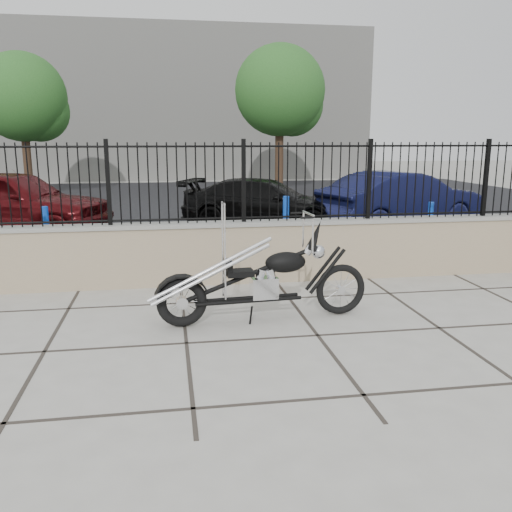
{
  "coord_description": "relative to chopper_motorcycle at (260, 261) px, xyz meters",
  "views": [
    {
      "loc": [
        -0.15,
        -5.69,
        2.22
      ],
      "look_at": [
        0.93,
        0.93,
        0.76
      ],
      "focal_mm": 38.0,
      "sensor_mm": 36.0,
      "label": 1
    }
  ],
  "objects": [
    {
      "name": "tree_left",
      "position": [
        -6.27,
        15.55,
        3.08
      ],
      "size": [
        3.25,
        3.25,
        5.48
      ],
      "rotation": [
        0.0,
        0.0,
        -0.09
      ],
      "color": "#382619",
      "rests_on": "ground_plane"
    },
    {
      "name": "background_building",
      "position": [
        -0.93,
        25.87,
        3.24
      ],
      "size": [
        22.0,
        6.0,
        8.0
      ],
      "primitive_type": "cube",
      "color": "beige",
      "rests_on": "ground_plane"
    },
    {
      "name": "tree_right",
      "position": [
        3.43,
        15.44,
        3.45
      ],
      "size": [
        3.56,
        3.56,
        6.0
      ],
      "rotation": [
        0.0,
        0.0,
        -0.25
      ],
      "color": "#382619",
      "rests_on": "ground_plane"
    },
    {
      "name": "car_black",
      "position": [
        1.34,
        7.06,
        -0.15
      ],
      "size": [
        4.55,
        3.26,
        1.22
      ],
      "primitive_type": "imported",
      "rotation": [
        0.0,
        0.0,
        1.16
      ],
      "color": "black",
      "rests_on": "parking_lot"
    },
    {
      "name": "bollard_a",
      "position": [
        -3.38,
        4.39,
        -0.28
      ],
      "size": [
        0.13,
        0.13,
        0.96
      ],
      "primitive_type": "cylinder",
      "rotation": [
        0.0,
        0.0,
        -0.15
      ],
      "color": "#0B24AC",
      "rests_on": "ground_plane"
    },
    {
      "name": "chopper_motorcycle",
      "position": [
        0.0,
        0.0,
        0.0
      ],
      "size": [
        2.55,
        0.62,
        1.51
      ],
      "primitive_type": null,
      "rotation": [
        0.0,
        0.0,
        0.07
      ],
      "color": "black",
      "rests_on": "ground_plane"
    },
    {
      "name": "car_blue",
      "position": [
        4.63,
        6.29,
        -0.05
      ],
      "size": [
        4.56,
        2.83,
        1.42
      ],
      "primitive_type": "imported",
      "rotation": [
        0.0,
        0.0,
        1.9
      ],
      "color": "black",
      "rests_on": "parking_lot"
    },
    {
      "name": "iron_fence",
      "position": [
        -0.93,
        1.87,
        0.8
      ],
      "size": [
        14.0,
        0.08,
        1.2
      ],
      "primitive_type": "cube",
      "color": "black",
      "rests_on": "retaining_wall"
    },
    {
      "name": "bollard_c",
      "position": [
        4.27,
        4.04,
        -0.29
      ],
      "size": [
        0.12,
        0.12,
        0.93
      ],
      "primitive_type": "cylinder",
      "rotation": [
        0.0,
        0.0,
        -0.09
      ],
      "color": "#0E37D9",
      "rests_on": "ground_plane"
    },
    {
      "name": "bollard_b",
      "position": [
        1.31,
        4.49,
        -0.23
      ],
      "size": [
        0.14,
        0.14,
        1.06
      ],
      "primitive_type": "cylinder",
      "rotation": [
        0.0,
        0.0,
        0.11
      ],
      "color": "#0D24CA",
      "rests_on": "ground_plane"
    },
    {
      "name": "car_red",
      "position": [
        -4.64,
        6.89,
        0.02
      ],
      "size": [
        4.87,
        3.08,
        1.55
      ],
      "primitive_type": "imported",
      "rotation": [
        0.0,
        0.0,
        1.27
      ],
      "color": "#480A0D",
      "rests_on": "parking_lot"
    },
    {
      "name": "parking_lot",
      "position": [
        -0.93,
        11.87,
        -0.76
      ],
      "size": [
        30.0,
        30.0,
        0.0
      ],
      "primitive_type": "plane",
      "color": "black",
      "rests_on": "ground"
    },
    {
      "name": "retaining_wall",
      "position": [
        -0.93,
        1.87,
        -0.28
      ],
      "size": [
        14.0,
        0.36,
        0.96
      ],
      "primitive_type": "cube",
      "color": "gray",
      "rests_on": "ground_plane"
    },
    {
      "name": "ground_plane",
      "position": [
        -0.93,
        -0.63,
        -0.76
      ],
      "size": [
        90.0,
        90.0,
        0.0
      ],
      "primitive_type": "plane",
      "color": "#99968E",
      "rests_on": "ground"
    }
  ]
}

